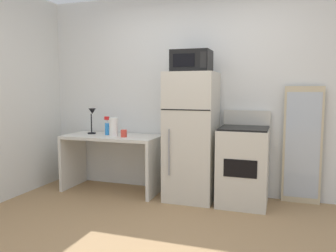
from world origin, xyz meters
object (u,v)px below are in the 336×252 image
(desk, at_px, (112,151))
(oven_range, at_px, (243,165))
(paper_towel_roll, at_px, (113,127))
(spray_bottle, at_px, (107,128))
(refrigerator, at_px, (191,136))
(leaning_mirror, at_px, (302,145))
(microwave, at_px, (192,61))
(coffee_mug, at_px, (124,133))
(desk_lamp, at_px, (92,117))

(desk, bearing_deg, oven_range, 0.23)
(paper_towel_roll, height_order, oven_range, oven_range)
(paper_towel_roll, distance_m, spray_bottle, 0.16)
(desk, bearing_deg, refrigerator, 0.45)
(leaning_mirror, bearing_deg, desk, -173.72)
(desk, relative_size, microwave, 2.78)
(desk, xyz_separation_m, coffee_mug, (0.22, -0.09, 0.26))
(oven_range, bearing_deg, desk_lamp, 179.11)
(refrigerator, bearing_deg, microwave, -89.67)
(spray_bottle, distance_m, coffee_mug, 0.33)
(spray_bottle, relative_size, refrigerator, 0.16)
(coffee_mug, relative_size, refrigerator, 0.06)
(paper_towel_roll, xyz_separation_m, refrigerator, (1.04, 0.06, -0.09))
(desk, xyz_separation_m, microwave, (1.09, -0.01, 1.16))
(desk_lamp, bearing_deg, microwave, -2.08)
(desk, bearing_deg, spray_bottle, 164.12)
(leaning_mirror, bearing_deg, coffee_mug, -170.66)
(desk, height_order, paper_towel_roll, paper_towel_roll)
(desk_lamp, distance_m, spray_bottle, 0.28)
(refrigerator, distance_m, leaning_mirror, 1.32)
(desk_lamp, height_order, spray_bottle, desk_lamp)
(refrigerator, bearing_deg, desk, -179.55)
(paper_towel_roll, relative_size, coffee_mug, 2.53)
(desk, height_order, leaning_mirror, leaning_mirror)
(refrigerator, xyz_separation_m, microwave, (0.00, -0.02, 0.91))
(desk, relative_size, desk_lamp, 3.63)
(microwave, bearing_deg, refrigerator, 90.33)
(paper_towel_roll, distance_m, oven_range, 1.72)
(coffee_mug, height_order, microwave, microwave)
(leaning_mirror, bearing_deg, refrigerator, -168.89)
(refrigerator, height_order, microwave, microwave)
(desk_lamp, relative_size, spray_bottle, 1.42)
(microwave, bearing_deg, oven_range, 1.77)
(refrigerator, bearing_deg, oven_range, -0.14)
(desk_lamp, height_order, leaning_mirror, leaning_mirror)
(coffee_mug, height_order, refrigerator, refrigerator)
(desk, distance_m, microwave, 1.60)
(coffee_mug, relative_size, microwave, 0.21)
(desk_lamp, height_order, coffee_mug, desk_lamp)
(paper_towel_roll, height_order, leaning_mirror, leaning_mirror)
(paper_towel_roll, xyz_separation_m, microwave, (1.04, 0.04, 0.83))
(refrigerator, xyz_separation_m, leaning_mirror, (1.29, 0.25, -0.08))
(spray_bottle, bearing_deg, desk_lamp, 176.39)
(desk_lamp, bearing_deg, paper_towel_roll, -14.28)
(desk_lamp, distance_m, oven_range, 2.12)
(microwave, relative_size, leaning_mirror, 0.33)
(paper_towel_roll, bearing_deg, desk, 132.03)
(desk_lamp, relative_size, microwave, 0.77)
(microwave, bearing_deg, paper_towel_roll, -177.60)
(oven_range, bearing_deg, paper_towel_roll, -177.84)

